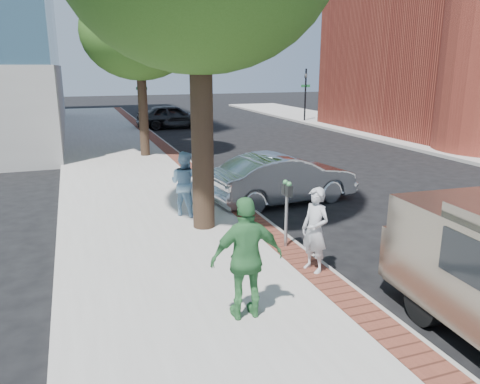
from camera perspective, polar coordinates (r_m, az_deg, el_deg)
name	(u,v)px	position (r m, az deg, el deg)	size (l,w,h in m)	color
ground	(255,258)	(10.06, 1.86, -7.99)	(120.00, 120.00, 0.00)	black
sidewalk	(135,178)	(17.16, -12.74, 1.67)	(5.00, 60.00, 0.15)	#9E9991
brick_strip	(194,171)	(17.52, -5.60, 2.51)	(0.60, 60.00, 0.01)	brown
curb	(203,173)	(17.62, -4.49, 2.35)	(0.10, 60.00, 0.15)	gray
sidewalk_far	(480,152)	(24.73, 27.23, 4.40)	(5.00, 60.00, 0.15)	#9E9991
signal_near	(142,94)	(30.95, -11.86, 11.62)	(0.70, 0.15, 3.80)	black
signal_far	(305,91)	(34.54, 7.98, 12.11)	(0.70, 0.15, 3.80)	black
tree_far	(139,32)	(20.86, -12.22, 18.47)	(4.80, 4.80, 7.14)	black
parking_meter	(287,200)	(9.95, 5.73, -0.96)	(0.12, 0.32, 1.47)	gray
person_gray	(315,230)	(8.91, 9.14, -4.61)	(0.60, 0.39, 1.64)	#ADAEB2
person_officer	(185,183)	(12.24, -6.76, 1.04)	(0.82, 0.64, 1.69)	#90BFE0
person_green	(247,259)	(7.17, 0.85, -8.11)	(1.13, 0.47, 1.93)	#3C8546
sedan_silver	(283,179)	(13.87, 5.23, 1.64)	(1.56, 4.46, 1.47)	#B4B7BB
bg_car	(172,116)	(31.31, -8.25, 9.12)	(1.85, 4.59, 1.56)	black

